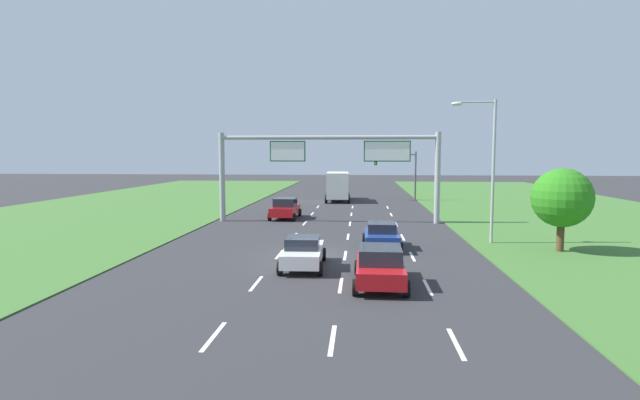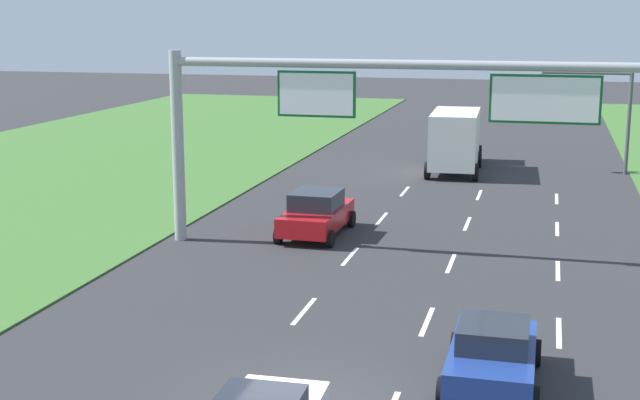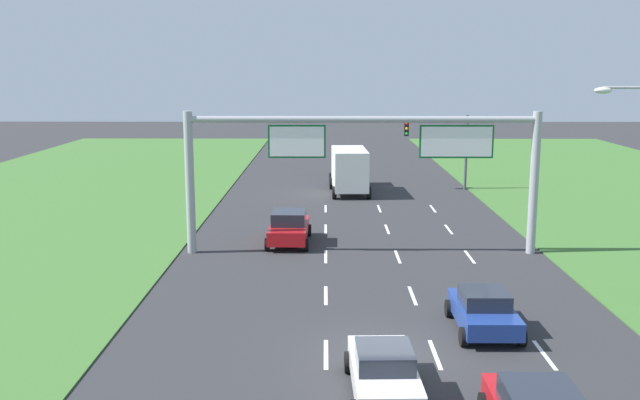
{
  "view_description": "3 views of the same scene",
  "coord_description": "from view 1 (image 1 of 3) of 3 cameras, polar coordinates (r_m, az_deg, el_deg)",
  "views": [
    {
      "loc": [
        2.52,
        -25.92,
        5.35
      ],
      "look_at": [
        -0.35,
        9.45,
        2.05
      ],
      "focal_mm": 28.0,
      "sensor_mm": 36.0,
      "label": 1
    },
    {
      "loc": [
        4.68,
        -17.2,
        8.26
      ],
      "look_at": [
        -2.22,
        9.64,
        2.46
      ],
      "focal_mm": 50.0,
      "sensor_mm": 36.0,
      "label": 2
    },
    {
      "loc": [
        -1.79,
        -21.54,
        9.04
      ],
      "look_at": [
        -2.02,
        10.25,
        3.13
      ],
      "focal_mm": 40.0,
      "sensor_mm": 36.0,
      "label": 3
    }
  ],
  "objects": [
    {
      "name": "box_truck",
      "position": [
        56.58,
        2.03,
        1.67
      ],
      "size": [
        2.91,
        7.73,
        3.26
      ],
      "rotation": [
        0.0,
        0.0,
        0.04
      ],
      "color": "navy",
      "rests_on": "ground_plane"
    },
    {
      "name": "car_mid_lane",
      "position": [
        41.36,
        -4.0,
        -0.95
      ],
      "size": [
        2.26,
        4.43,
        1.7
      ],
      "rotation": [
        0.0,
        0.0,
        -0.02
      ],
      "color": "red",
      "rests_on": "ground_plane"
    },
    {
      "name": "roadside_tree_near",
      "position": [
        29.89,
        25.93,
        0.21
      ],
      "size": [
        3.2,
        3.2,
        4.58
      ],
      "color": "#513823",
      "rests_on": "ground_plane"
    },
    {
      "name": "sign_gantry",
      "position": [
        38.75,
        1.31,
        4.64
      ],
      "size": [
        17.24,
        0.44,
        7.0
      ],
      "color": "#9EA0A5",
      "rests_on": "ground_plane"
    },
    {
      "name": "car_far_ahead",
      "position": [
        20.62,
        6.87,
        -7.45
      ],
      "size": [
        2.19,
        4.48,
        1.6
      ],
      "rotation": [
        0.0,
        0.0,
        -0.01
      ],
      "color": "red",
      "rests_on": "ground_plane"
    },
    {
      "name": "lane_dashes_inner_left",
      "position": [
        29.72,
        -3.71,
        -5.06
      ],
      "size": [
        0.14,
        44.4,
        0.01
      ],
      "color": "white",
      "rests_on": "ground_plane"
    },
    {
      "name": "grass_verge_right",
      "position": [
        40.74,
        31.61,
        -2.98
      ],
      "size": [
        24.0,
        120.0,
        0.06
      ],
      "primitive_type": "cube",
      "color": "#3D6B2D",
      "rests_on": "ground_plane"
    },
    {
      "name": "car_lead_silver",
      "position": [
        23.59,
        -1.95,
        -5.95
      ],
      "size": [
        2.11,
        4.31,
        1.48
      ],
      "rotation": [
        0.0,
        0.0,
        0.03
      ],
      "color": "white",
      "rests_on": "ground_plane"
    },
    {
      "name": "grass_verge_left",
      "position": [
        43.26,
        -28.37,
        -2.39
      ],
      "size": [
        24.0,
        120.0,
        0.06
      ],
      "primitive_type": "cube",
      "color": "#3D6B2D",
      "rests_on": "ground_plane"
    },
    {
      "name": "traffic_light_mast",
      "position": [
        57.55,
        8.94,
        3.77
      ],
      "size": [
        4.76,
        0.49,
        5.6
      ],
      "color": "#47494F",
      "rests_on": "ground_plane"
    },
    {
      "name": "lane_dashes_inner_right",
      "position": [
        29.42,
        3.08,
        -5.16
      ],
      "size": [
        0.14,
        44.4,
        0.01
      ],
      "color": "white",
      "rests_on": "ground_plane"
    },
    {
      "name": "car_near_red",
      "position": [
        28.46,
        7.06,
        -4.04
      ],
      "size": [
        2.14,
        3.94,
        1.47
      ],
      "rotation": [
        0.0,
        0.0,
        0.0
      ],
      "color": "navy",
      "rests_on": "ground_plane"
    },
    {
      "name": "lane_dashes_slip",
      "position": [
        29.54,
        9.91,
        -5.19
      ],
      "size": [
        0.14,
        44.4,
        0.01
      ],
      "color": "white",
      "rests_on": "ground_plane"
    },
    {
      "name": "street_lamp",
      "position": [
        30.96,
        18.55,
        4.54
      ],
      "size": [
        2.61,
        0.32,
        8.5
      ],
      "color": "#9EA0A5",
      "rests_on": "ground_plane"
    },
    {
      "name": "ground_plane",
      "position": [
        26.59,
        -0.9,
        -6.3
      ],
      "size": [
        200.0,
        200.0,
        0.0
      ],
      "primitive_type": "plane",
      "color": "#2D2D30"
    }
  ]
}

